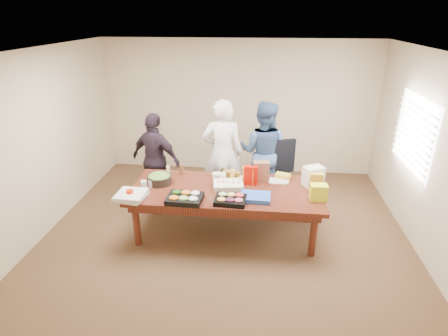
# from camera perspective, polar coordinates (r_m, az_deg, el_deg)

# --- Properties ---
(floor) EXTENTS (5.50, 5.00, 0.02)m
(floor) POSITION_cam_1_polar(r_m,az_deg,el_deg) (5.75, 0.31, -10.09)
(floor) COLOR #47301E
(floor) RESTS_ON ground
(ceiling) EXTENTS (5.50, 5.00, 0.02)m
(ceiling) POSITION_cam_1_polar(r_m,az_deg,el_deg) (4.82, 0.38, 18.04)
(ceiling) COLOR white
(ceiling) RESTS_ON wall_back
(wall_back) EXTENTS (5.50, 0.04, 2.70)m
(wall_back) POSITION_cam_1_polar(r_m,az_deg,el_deg) (7.51, 2.26, 9.39)
(wall_back) COLOR beige
(wall_back) RESTS_ON floor
(wall_front) EXTENTS (5.50, 0.04, 2.70)m
(wall_front) POSITION_cam_1_polar(r_m,az_deg,el_deg) (2.94, -4.66, -14.56)
(wall_front) COLOR beige
(wall_front) RESTS_ON floor
(wall_left) EXTENTS (0.04, 5.00, 2.70)m
(wall_left) POSITION_cam_1_polar(r_m,az_deg,el_deg) (6.04, -26.67, 3.39)
(wall_left) COLOR beige
(wall_left) RESTS_ON floor
(wall_right) EXTENTS (0.04, 5.00, 2.70)m
(wall_right) POSITION_cam_1_polar(r_m,az_deg,el_deg) (5.59, 29.67, 1.32)
(wall_right) COLOR beige
(wall_right) RESTS_ON floor
(window_panel) EXTENTS (0.03, 1.40, 1.10)m
(window_panel) POSITION_cam_1_polar(r_m,az_deg,el_deg) (6.06, 27.63, 4.77)
(window_panel) COLOR white
(window_panel) RESTS_ON wall_right
(window_blinds) EXTENTS (0.04, 1.36, 1.00)m
(window_blinds) POSITION_cam_1_polar(r_m,az_deg,el_deg) (6.04, 27.27, 4.80)
(window_blinds) COLOR beige
(window_blinds) RESTS_ON wall_right
(conference_table) EXTENTS (2.80, 1.20, 0.75)m
(conference_table) POSITION_cam_1_polar(r_m,az_deg,el_deg) (5.54, 0.32, -6.76)
(conference_table) COLOR #4C1C0F
(conference_table) RESTS_ON floor
(office_chair) EXTENTS (0.73, 0.73, 1.11)m
(office_chair) POSITION_cam_1_polar(r_m,az_deg,el_deg) (6.28, 8.95, -1.46)
(office_chair) COLOR black
(office_chair) RESTS_ON floor
(person_center) EXTENTS (0.71, 0.49, 1.88)m
(person_center) POSITION_cam_1_polar(r_m,az_deg,el_deg) (6.17, -0.23, 2.26)
(person_center) COLOR white
(person_center) RESTS_ON floor
(person_right) EXTENTS (1.01, 0.87, 1.79)m
(person_right) POSITION_cam_1_polar(r_m,az_deg,el_deg) (6.40, 6.18, 2.52)
(person_right) COLOR #3E5A8D
(person_right) RESTS_ON floor
(person_left) EXTENTS (1.04, 0.73, 1.63)m
(person_left) POSITION_cam_1_polar(r_m,az_deg,el_deg) (6.34, -10.60, 1.27)
(person_left) COLOR black
(person_left) RESTS_ON floor
(veggie_tray) EXTENTS (0.50, 0.40, 0.07)m
(veggie_tray) POSITION_cam_1_polar(r_m,az_deg,el_deg) (5.05, -6.16, -4.78)
(veggie_tray) COLOR black
(veggie_tray) RESTS_ON conference_table
(fruit_tray) EXTENTS (0.45, 0.36, 0.06)m
(fruit_tray) POSITION_cam_1_polar(r_m,az_deg,el_deg) (4.99, 1.03, -5.05)
(fruit_tray) COLOR black
(fruit_tray) RESTS_ON conference_table
(sheet_cake) EXTENTS (0.48, 0.38, 0.08)m
(sheet_cake) POSITION_cam_1_polar(r_m,az_deg,el_deg) (5.40, 0.66, -2.67)
(sheet_cake) COLOR white
(sheet_cake) RESTS_ON conference_table
(salad_bowl) EXTENTS (0.46, 0.46, 0.12)m
(salad_bowl) POSITION_cam_1_polar(r_m,az_deg,el_deg) (5.61, -10.09, -1.74)
(salad_bowl) COLOR black
(salad_bowl) RESTS_ON conference_table
(chip_bag_blue) EXTENTS (0.43, 0.33, 0.06)m
(chip_bag_blue) POSITION_cam_1_polar(r_m,az_deg,el_deg) (5.09, 4.95, -4.55)
(chip_bag_blue) COLOR blue
(chip_bag_blue) RESTS_ON conference_table
(chip_bag_red) EXTENTS (0.21, 0.10, 0.29)m
(chip_bag_red) POSITION_cam_1_polar(r_m,az_deg,el_deg) (5.46, 4.23, -1.18)
(chip_bag_red) COLOR #C00E00
(chip_bag_red) RESTS_ON conference_table
(chip_bag_yellow) EXTENTS (0.19, 0.09, 0.28)m
(chip_bag_yellow) POSITION_cam_1_polar(r_m,az_deg,el_deg) (5.40, 14.27, -2.24)
(chip_bag_yellow) COLOR gold
(chip_bag_yellow) RESTS_ON conference_table
(chip_bag_orange) EXTENTS (0.18, 0.11, 0.27)m
(chip_bag_orange) POSITION_cam_1_polar(r_m,az_deg,el_deg) (5.47, 3.80, -1.24)
(chip_bag_orange) COLOR orange
(chip_bag_orange) RESTS_ON conference_table
(mayo_jar) EXTENTS (0.11, 0.11, 0.13)m
(mayo_jar) POSITION_cam_1_polar(r_m,az_deg,el_deg) (5.59, -0.11, -1.44)
(mayo_jar) COLOR white
(mayo_jar) RESTS_ON conference_table
(mustard_bottle) EXTENTS (0.07, 0.07, 0.19)m
(mustard_bottle) POSITION_cam_1_polar(r_m,az_deg,el_deg) (5.57, 1.32, -1.17)
(mustard_bottle) COLOR yellow
(mustard_bottle) RESTS_ON conference_table
(dressing_bottle) EXTENTS (0.07, 0.07, 0.18)m
(dressing_bottle) POSITION_cam_1_polar(r_m,az_deg,el_deg) (5.84, -6.69, -0.21)
(dressing_bottle) COLOR brown
(dressing_bottle) RESTS_ON conference_table
(ranch_bottle) EXTENTS (0.06, 0.06, 0.16)m
(ranch_bottle) POSITION_cam_1_polar(r_m,az_deg,el_deg) (5.82, -8.73, -0.48)
(ranch_bottle) COLOR #FAEAC5
(ranch_bottle) RESTS_ON conference_table
(banana_bunch) EXTENTS (0.25, 0.19, 0.07)m
(banana_bunch) POSITION_cam_1_polar(r_m,az_deg,el_deg) (5.77, 9.22, -1.24)
(banana_bunch) COLOR yellow
(banana_bunch) RESTS_ON conference_table
(bread_loaf) EXTENTS (0.29, 0.17, 0.11)m
(bread_loaf) POSITION_cam_1_polar(r_m,az_deg,el_deg) (5.70, 1.21, -1.04)
(bread_loaf) COLOR brown
(bread_loaf) RESTS_ON conference_table
(kraft_bag) EXTENTS (0.26, 0.16, 0.32)m
(kraft_bag) POSITION_cam_1_polar(r_m,az_deg,el_deg) (5.58, 5.84, -0.54)
(kraft_bag) COLOR brown
(kraft_bag) RESTS_ON conference_table
(red_cup) EXTENTS (0.12, 0.12, 0.13)m
(red_cup) POSITION_cam_1_polar(r_m,az_deg,el_deg) (5.23, -14.51, -4.02)
(red_cup) COLOR #B72100
(red_cup) RESTS_ON conference_table
(clear_cup_a) EXTENTS (0.09, 0.09, 0.12)m
(clear_cup_a) POSITION_cam_1_polar(r_m,az_deg,el_deg) (5.48, -12.45, -2.57)
(clear_cup_a) COLOR silver
(clear_cup_a) RESTS_ON conference_table
(clear_cup_b) EXTENTS (0.09, 0.09, 0.10)m
(clear_cup_b) POSITION_cam_1_polar(r_m,az_deg,el_deg) (5.51, -11.39, -2.47)
(clear_cup_b) COLOR silver
(clear_cup_b) RESTS_ON conference_table
(pizza_box_lower) EXTENTS (0.44, 0.44, 0.04)m
(pizza_box_lower) POSITION_cam_1_polar(r_m,az_deg,el_deg) (5.27, -14.39, -4.35)
(pizza_box_lower) COLOR beige
(pizza_box_lower) RESTS_ON conference_table
(pizza_box_upper) EXTENTS (0.40, 0.40, 0.04)m
(pizza_box_upper) POSITION_cam_1_polar(r_m,az_deg,el_deg) (5.22, -14.38, -4.05)
(pizza_box_upper) COLOR silver
(pizza_box_upper) RESTS_ON pizza_box_lower
(plate_a) EXTENTS (0.30, 0.30, 0.01)m
(plate_a) POSITION_cam_1_polar(r_m,az_deg,el_deg) (5.66, 7.84, -2.00)
(plate_a) COLOR silver
(plate_a) RESTS_ON conference_table
(plate_b) EXTENTS (0.25, 0.25, 0.01)m
(plate_b) POSITION_cam_1_polar(r_m,az_deg,el_deg) (5.66, 9.07, -2.07)
(plate_b) COLOR silver
(plate_b) RESTS_ON conference_table
(dip_bowl_a) EXTENTS (0.16, 0.16, 0.05)m
(dip_bowl_a) POSITION_cam_1_polar(r_m,az_deg,el_deg) (5.63, 2.66, -1.69)
(dip_bowl_a) COLOR white
(dip_bowl_a) RESTS_ON conference_table
(dip_bowl_b) EXTENTS (0.20, 0.20, 0.06)m
(dip_bowl_b) POSITION_cam_1_polar(r_m,az_deg,el_deg) (5.74, -1.11, -1.12)
(dip_bowl_b) COLOR #F6E4B9
(dip_bowl_b) RESTS_ON conference_table
(grocery_bag_white) EXTENTS (0.34, 0.30, 0.30)m
(grocery_bag_white) POSITION_cam_1_polar(r_m,az_deg,el_deg) (5.57, 13.81, -1.26)
(grocery_bag_white) COLOR white
(grocery_bag_white) RESTS_ON conference_table
(grocery_bag_yellow) EXTENTS (0.24, 0.17, 0.23)m
(grocery_bag_yellow) POSITION_cam_1_polar(r_m,az_deg,el_deg) (5.18, 14.59, -3.71)
(grocery_bag_yellow) COLOR yellow
(grocery_bag_yellow) RESTS_ON conference_table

